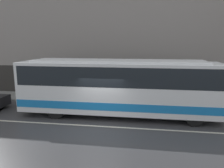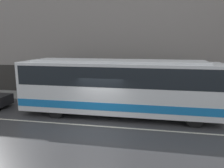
% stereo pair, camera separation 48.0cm
% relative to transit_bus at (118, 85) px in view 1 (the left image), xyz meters
% --- Properties ---
extents(ground_plane, '(60.00, 60.00, 0.00)m').
position_rel_transit_bus_xyz_m(ground_plane, '(-0.76, -1.91, -1.93)').
color(ground_plane, '#38383A').
extents(sidewalk, '(60.00, 2.57, 0.14)m').
position_rel_transit_bus_xyz_m(sidewalk, '(-0.76, 3.38, -1.86)').
color(sidewalk, gray).
rests_on(sidewalk, ground_plane).
extents(building_facade, '(60.00, 0.35, 9.85)m').
position_rel_transit_bus_xyz_m(building_facade, '(-0.76, 4.81, 2.82)').
color(building_facade, gray).
rests_on(building_facade, ground_plane).
extents(lane_stripe, '(54.00, 0.14, 0.01)m').
position_rel_transit_bus_xyz_m(lane_stripe, '(-0.76, -1.91, -1.93)').
color(lane_stripe, beige).
rests_on(lane_stripe, ground_plane).
extents(transit_bus, '(11.89, 2.49, 3.43)m').
position_rel_transit_bus_xyz_m(transit_bus, '(0.00, 0.00, 0.00)').
color(transit_bus, white).
rests_on(transit_bus, ground_plane).
extents(pedestrian_waiting, '(0.36, 0.36, 1.60)m').
position_rel_transit_bus_xyz_m(pedestrian_waiting, '(-1.94, 3.70, -1.05)').
color(pedestrian_waiting, navy).
rests_on(pedestrian_waiting, sidewalk).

